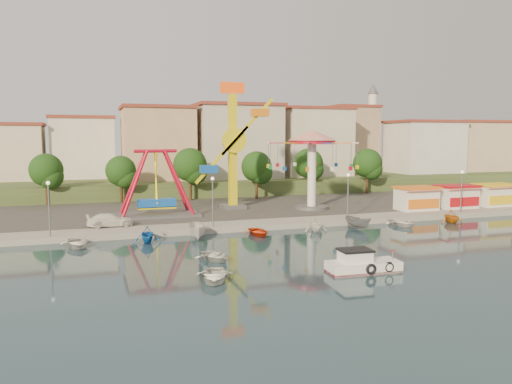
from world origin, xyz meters
name	(u,v)px	position (x,y,z in m)	size (l,w,h in m)	color
ground	(338,253)	(0.00, 0.00, 0.00)	(200.00, 200.00, 0.00)	#132735
quay_deck	(195,185)	(0.00, 62.00, 0.30)	(200.00, 100.00, 0.60)	#9E998E
asphalt_pad	(240,203)	(0.00, 30.00, 0.60)	(90.00, 28.00, 0.01)	#4C4944
hill_terrace	(190,178)	(0.00, 67.00, 1.50)	(200.00, 60.00, 3.00)	#384C26
pirate_ship_ride	(156,185)	(-12.76, 21.96, 4.39)	(10.00, 5.00, 8.00)	#59595E
kamikaze_tower	(236,149)	(-1.96, 25.11, 8.46)	(7.15, 3.10, 16.50)	#59595E
wave_swinger	(312,151)	(7.41, 21.69, 8.20)	(11.60, 11.60, 10.40)	#59595E
booth_left	(416,198)	(19.94, 16.49, 2.16)	(5.40, 3.78, 3.08)	white
booth_mid	(457,196)	(26.28, 16.49, 2.16)	(5.40, 3.78, 3.08)	white
booth_right	(495,195)	(32.63, 16.49, 2.16)	(5.40, 3.78, 3.08)	white
lamp_post_0	(49,210)	(-24.00, 13.00, 3.10)	(0.14, 0.14, 5.00)	#59595E
lamp_post_1	(213,203)	(-8.00, 13.00, 3.10)	(0.14, 0.14, 5.00)	#59595E
lamp_post_2	(348,197)	(8.00, 13.00, 3.10)	(0.14, 0.14, 5.00)	#59595E
lamp_post_3	(461,193)	(24.00, 13.00, 3.10)	(0.14, 0.14, 5.00)	#59595E
tree_0	(46,170)	(-26.00, 36.98, 5.47)	(4.60, 4.60, 7.19)	#382314
tree_1	(121,171)	(-16.00, 36.24, 5.20)	(4.35, 4.35, 6.80)	#382314
tree_2	(190,165)	(-6.00, 35.81, 5.92)	(5.02, 5.02, 7.85)	#382314
tree_3	(257,167)	(4.00, 34.36, 5.55)	(4.68, 4.68, 7.32)	#382314
tree_4	(308,163)	(14.00, 37.35, 5.75)	(4.86, 4.86, 7.60)	#382314
tree_5	(367,163)	(24.00, 35.54, 5.71)	(4.83, 4.83, 7.54)	#382314
building_1	(83,153)	(-21.33, 51.38, 7.32)	(12.33, 9.01, 8.63)	silver
building_2	(160,145)	(-8.19, 51.96, 8.62)	(11.95, 9.28, 11.23)	tan
building_3	(240,151)	(5.60, 48.80, 7.60)	(12.59, 10.50, 9.20)	beige
building_4	(301,150)	(19.07, 52.20, 7.62)	(10.75, 9.23, 9.24)	beige
building_5	(366,144)	(32.37, 50.33, 8.61)	(12.77, 10.96, 11.21)	tan
building_6	(420,141)	(44.15, 48.77, 9.18)	(8.23, 8.98, 12.36)	silver
building_7	(451,149)	(56.03, 53.70, 7.38)	(11.59, 10.93, 8.76)	beige
minaret	(372,125)	(36.00, 54.00, 12.55)	(2.80, 2.80, 18.00)	silver
cabin_motorboat	(362,265)	(-1.18, -5.93, 0.51)	(5.57, 2.42, 1.92)	white
rowboat_a	(215,256)	(-10.69, 1.06, 0.35)	(2.43, 3.41, 0.71)	silver
rowboat_b	(214,275)	(-12.17, -4.74, 0.40)	(2.74, 3.84, 0.80)	silver
van	(110,220)	(-18.33, 16.38, 1.30)	(1.95, 4.80, 1.39)	white
moored_boat_0	(77,243)	(-21.51, 9.80, 0.40)	(2.77, 3.88, 0.80)	silver
moored_boat_1	(147,234)	(-15.20, 9.80, 0.80)	(2.63, 3.05, 1.61)	#1457B0
moored_boat_2	(197,231)	(-10.35, 9.80, 0.81)	(1.58, 4.19, 1.62)	silver
moored_boat_3	(258,232)	(-4.00, 9.80, 0.37)	(2.56, 3.58, 0.74)	red
moored_boat_4	(316,225)	(2.43, 9.80, 0.74)	(2.42, 2.80, 1.47)	silver
moored_boat_5	(358,223)	(7.56, 9.80, 0.70)	(1.37, 3.63, 1.40)	slate
moored_boat_6	(402,223)	(13.22, 9.80, 0.39)	(2.69, 3.77, 0.78)	white
moored_boat_7	(451,216)	(19.96, 9.80, 0.79)	(2.59, 3.00, 1.58)	#CA6B12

